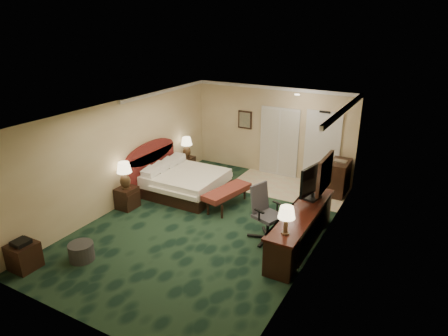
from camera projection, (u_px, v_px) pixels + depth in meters
The scene contains 26 objects.
floor at pixel (209, 224), 9.40m from camera, with size 5.00×7.50×0.00m, color black.
ceiling at pixel (207, 111), 8.44m from camera, with size 5.00×7.50×0.00m, color white.
wall_back at pixel (272, 131), 11.99m from camera, with size 5.00×0.00×2.70m, color tan.
wall_front at pixel (76, 252), 5.85m from camera, with size 5.00×0.00×2.70m, color tan.
wall_left at pixel (123, 153), 10.05m from camera, with size 0.00×7.50×2.70m, color tan.
wall_right at pixel (318, 193), 7.79m from camera, with size 0.00×7.50×2.70m, color tan.
crown_molding at pixel (207, 114), 8.46m from camera, with size 5.00×7.50×0.10m, color silver, non-canonical shape.
tile_patch at pixel (288, 188), 11.37m from camera, with size 3.20×1.70×0.01m, color beige.
headboard at pixel (152, 166), 11.07m from camera, with size 0.12×2.00×1.40m, color #4B1518, non-canonical shape.
entry_door at pixel (322, 149), 11.37m from camera, with size 1.02×0.06×2.18m, color silver.
closet_doors at pixel (279, 142), 11.95m from camera, with size 1.20×0.06×2.10m, color #B6B2A1.
wall_art at pixel (245, 120), 12.27m from camera, with size 0.45×0.06×0.55m, color #4C6156.
wall_mirror at pixel (325, 173), 8.23m from camera, with size 0.05×0.95×0.75m, color white.
bed at pixel (186, 183), 10.92m from camera, with size 1.93×1.79×0.61m, color white.
nightstand_near at pixel (127, 198), 10.12m from camera, with size 0.44×0.50×0.55m, color black.
nightstand_far at pixel (186, 166), 12.30m from camera, with size 0.43×0.49×0.54m, color black.
lamp_near at pixel (125, 175), 9.87m from camera, with size 0.37×0.37×0.70m, color black, non-canonical shape.
lamp_far at pixel (187, 147), 12.11m from camera, with size 0.34×0.34×0.64m, color black, non-canonical shape.
bed_bench at pixel (227, 198), 10.19m from camera, with size 0.50×1.43×0.49m, color maroon.
ottoman at pixel (81, 252), 7.98m from camera, with size 0.50×0.50×0.36m, color #27272B.
side_table at pixel (24, 256), 7.68m from camera, with size 0.49×0.49×0.53m, color black.
desk at pixel (301, 229), 8.39m from camera, with size 0.60×2.80×0.81m, color black.
tv at pixel (314, 182), 8.68m from camera, with size 0.09×1.04×0.81m, color black.
desk_lamp at pixel (286, 220), 7.31m from camera, with size 0.32×0.32×0.56m, color black, non-canonical shape.
desk_chair at pixel (268, 214), 8.56m from camera, with size 0.71×0.67×1.23m, color #43424D, non-canonical shape.
minibar at pixel (338, 178), 10.86m from camera, with size 0.49×0.89×0.94m, color black.
Camera 1 is at (4.33, -7.10, 4.60)m, focal length 32.00 mm.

